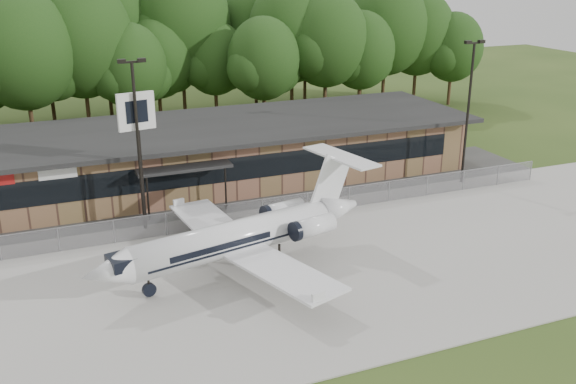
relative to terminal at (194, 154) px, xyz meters
name	(u,v)px	position (x,y,z in m)	size (l,w,h in m)	color
ground	(342,359)	(0.00, -23.94, -2.18)	(160.00, 160.00, 0.00)	#2D4418
apron	(273,275)	(0.00, -15.94, -2.14)	(64.00, 18.00, 0.08)	#9E9B93
parking_lot	(212,202)	(0.00, -4.44, -2.15)	(50.00, 9.00, 0.06)	#383835
terminal	(194,154)	(0.00, 0.00, 0.00)	(41.00, 11.65, 4.30)	brown
fence	(232,215)	(0.00, -8.94, -1.40)	(46.00, 0.04, 1.52)	gray
treeline	(143,49)	(0.00, 18.06, 5.32)	(72.00, 12.00, 15.00)	#163912
light_pole_mid	(138,134)	(-5.00, -7.44, 3.80)	(1.55, 0.30, 10.23)	black
light_pole_right	(469,102)	(18.00, -7.44, 3.80)	(1.55, 0.30, 10.23)	black
business_jet	(243,237)	(-1.19, -14.82, -0.26)	(15.86, 14.26, 5.36)	silver
pole_sign	(137,126)	(-4.93, -7.14, 4.17)	(2.18, 0.61, 8.30)	black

